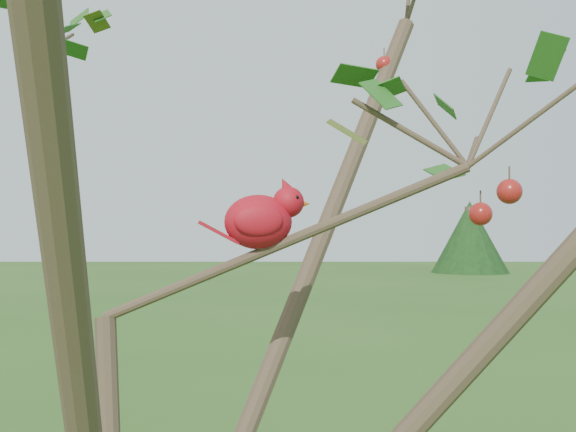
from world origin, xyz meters
name	(u,v)px	position (x,y,z in m)	size (l,w,h in m)	color
crabapple_tree	(135,215)	(0.03, -0.02, 2.12)	(2.35, 2.05, 2.95)	#423023
cardinal	(262,219)	(0.22, 0.08, 2.12)	(0.19, 0.11, 0.13)	#AB0E1A
distant_trees	(297,245)	(0.63, 24.51, 1.37)	(39.05, 15.23, 3.15)	#423023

